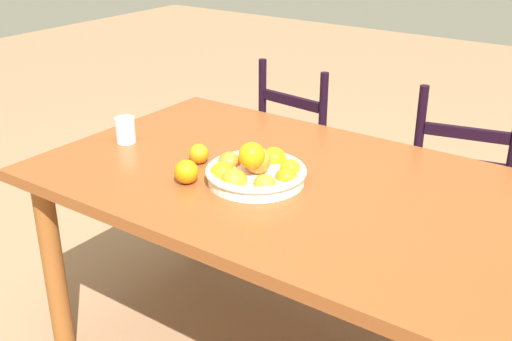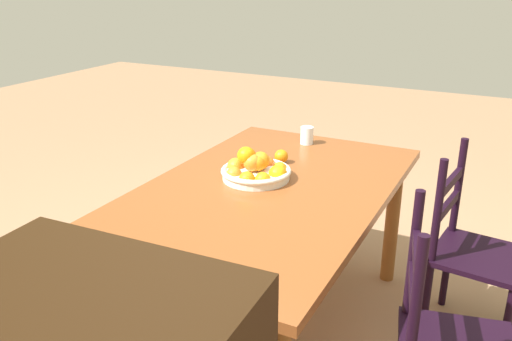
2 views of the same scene
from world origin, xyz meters
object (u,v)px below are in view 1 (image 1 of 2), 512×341
object	(u,v)px
chair_by_cabinet	(307,160)
orange_loose_0	(199,154)
dining_table	(291,205)
chair_near_window	(459,199)
fruit_bowl	(255,170)
orange_loose_1	(186,172)
drinking_glass	(126,130)

from	to	relation	value
chair_by_cabinet	orange_loose_0	distance (m)	0.99
orange_loose_0	dining_table	bearing A→B (deg)	12.43
chair_near_window	fruit_bowl	bearing A→B (deg)	55.26
orange_loose_0	chair_near_window	bearing A→B (deg)	55.75
fruit_bowl	orange_loose_1	distance (m)	0.22
dining_table	orange_loose_0	bearing A→B (deg)	-167.57
dining_table	drinking_glass	bearing A→B (deg)	-173.50
fruit_bowl	orange_loose_1	xyz separation A→B (m)	(-0.17, -0.13, -0.00)
chair_near_window	drinking_glass	size ratio (longest dim) A/B	9.80
chair_by_cabinet	drinking_glass	distance (m)	1.02
orange_loose_1	orange_loose_0	bearing A→B (deg)	116.45
chair_near_window	chair_by_cabinet	xyz separation A→B (m)	(-0.74, 0.00, -0.00)
orange_loose_0	chair_by_cabinet	bearing A→B (deg)	96.96
dining_table	orange_loose_0	world-z (taller)	orange_loose_0
dining_table	drinking_glass	size ratio (longest dim) A/B	17.62
dining_table	fruit_bowl	xyz separation A→B (m)	(-0.08, -0.09, 0.13)
chair_near_window	orange_loose_1	xyz separation A→B (m)	(-0.55, -1.06, 0.37)
chair_by_cabinet	orange_loose_1	bearing A→B (deg)	106.39
chair_near_window	chair_by_cabinet	distance (m)	0.74
chair_near_window	fruit_bowl	size ratio (longest dim) A/B	2.90
fruit_bowl	orange_loose_0	xyz separation A→B (m)	(-0.25, 0.02, -0.01)
chair_near_window	drinking_glass	distance (m)	1.39
fruit_bowl	drinking_glass	xyz separation A→B (m)	(-0.59, 0.01, 0.01)
chair_by_cabinet	fruit_bowl	size ratio (longest dim) A/B	2.84
dining_table	drinking_glass	world-z (taller)	drinking_glass
orange_loose_1	drinking_glass	bearing A→B (deg)	161.29
dining_table	chair_by_cabinet	bearing A→B (deg)	117.49
dining_table	chair_near_window	size ratio (longest dim) A/B	1.80
dining_table	chair_near_window	distance (m)	0.93
orange_loose_0	orange_loose_1	world-z (taller)	orange_loose_1
chair_by_cabinet	drinking_glass	bearing A→B (deg)	82.31
chair_by_cabinet	orange_loose_1	world-z (taller)	chair_by_cabinet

